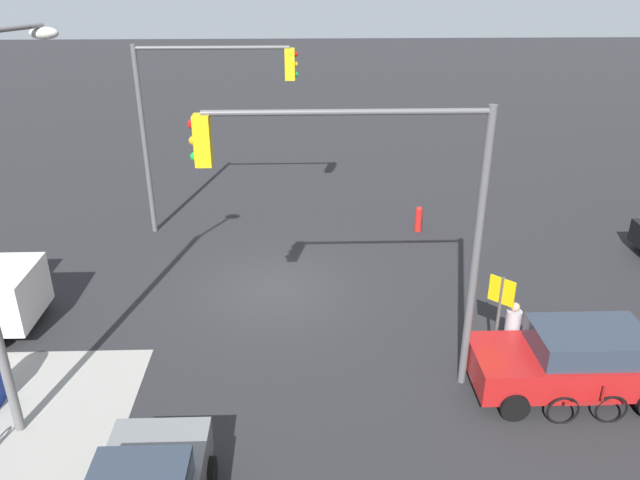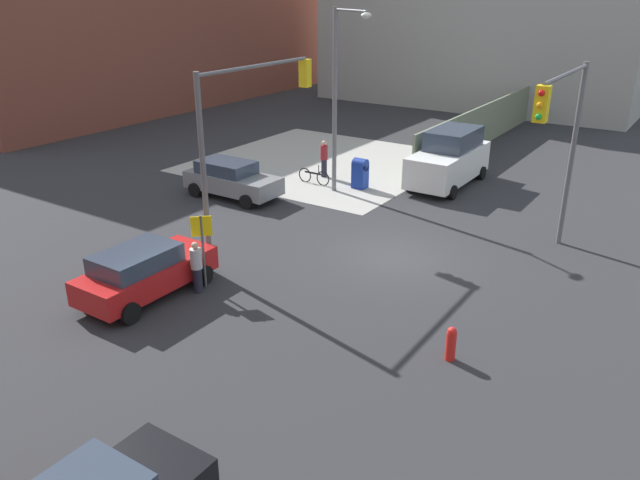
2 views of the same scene
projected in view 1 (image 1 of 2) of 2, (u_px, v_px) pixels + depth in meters
ground_plane at (276, 290)px, 18.58m from camera, size 120.00×120.00×0.00m
traffic_signal_nw_corner at (371, 196)px, 12.61m from camera, size 5.95×0.36×6.50m
traffic_signal_se_corner at (202, 103)px, 20.66m from camera, size 5.35×0.36×6.50m
warning_sign_two_way at (500, 306)px, 14.55m from camera, size 0.48×0.48×2.40m
fire_hydrant at (419, 218)px, 22.34m from camera, size 0.26×0.26×0.94m
hatchback_red at (574, 360)px, 13.96m from camera, size 4.37×2.02×1.62m
pedestrian_crossing at (511, 332)px, 14.94m from camera, size 0.36×0.36×1.68m
bicycle_at_crosswalk at (587, 410)px, 13.19m from camera, size 1.75×0.05×0.97m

